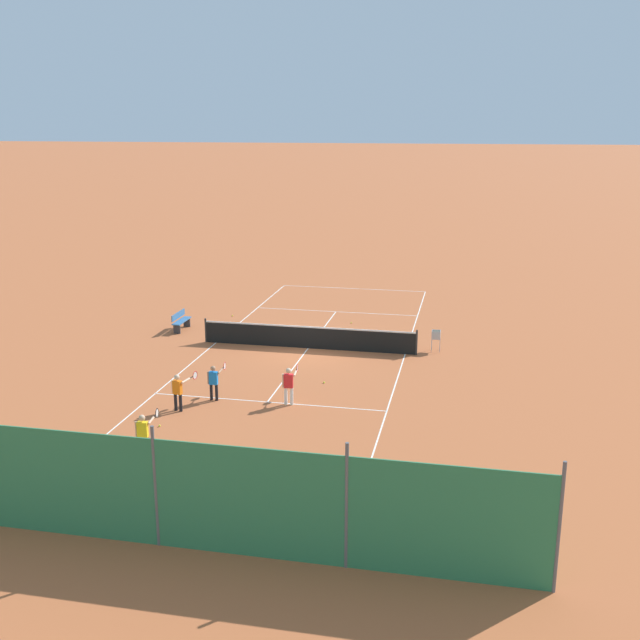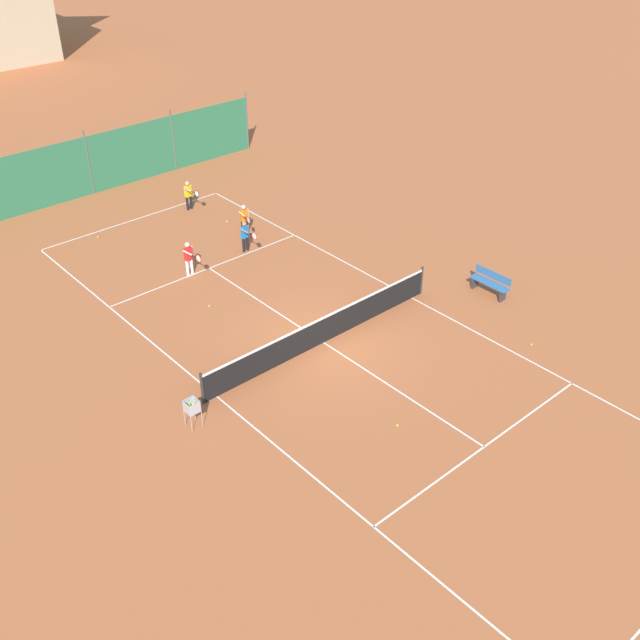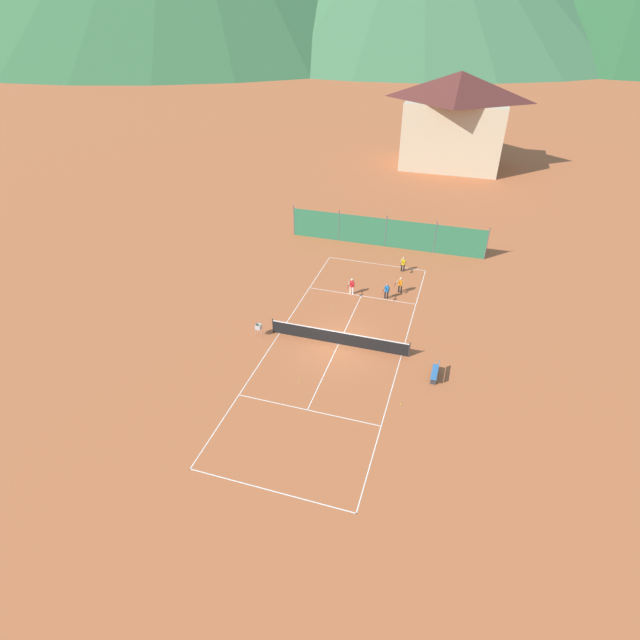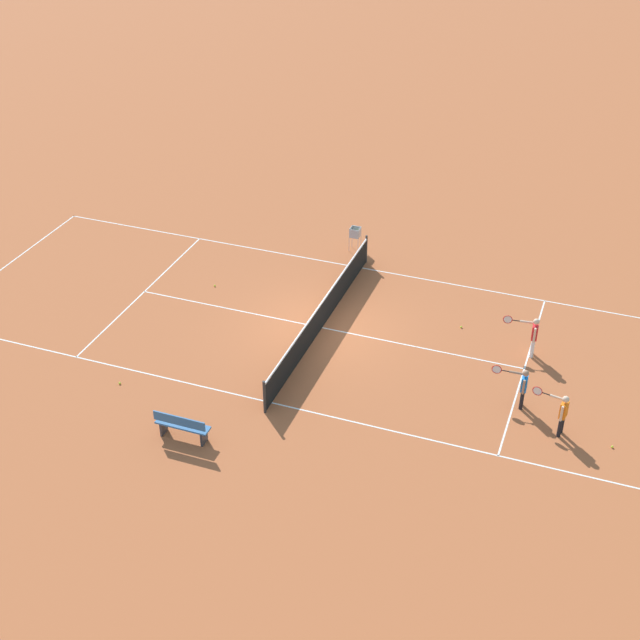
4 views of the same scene
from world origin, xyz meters
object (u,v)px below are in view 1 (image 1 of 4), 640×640
Objects in this scene: tennis_ball_near_corner at (232,316)px; courtside_bench at (181,321)px; ball_hopper at (436,336)px; player_far_baseline at (214,380)px; tennis_ball_by_net_left at (160,426)px; player_near_baseline at (178,389)px; tennis_ball_service_box at (287,471)px; tennis_ball_far_corner at (324,382)px; player_near_service at (289,383)px; player_far_service at (144,432)px; tennis_ball_alley_right at (351,323)px; tennis_net at (308,337)px.

tennis_ball_near_corner is 3.27m from courtside_bench.
tennis_ball_near_corner is 10.84m from ball_hopper.
tennis_ball_near_corner is at bearing -74.82° from player_far_baseline.
tennis_ball_by_net_left is at bearing 50.60° from ball_hopper.
player_near_baseline reaches higher than tennis_ball_near_corner.
tennis_ball_service_box is at bearing 127.98° from player_far_baseline.
courtside_bench is (7.87, -5.75, 0.42)m from tennis_ball_far_corner.
player_far_baseline is at bearing -109.34° from tennis_ball_by_net_left.
player_far_baseline is 10.16m from ball_hopper.
tennis_ball_far_corner is at bearing -139.40° from player_near_baseline.
tennis_ball_far_corner is at bearing 143.85° from courtside_bench.
player_near_service is 2.62m from player_far_baseline.
ball_hopper is 11.70m from courtside_bench.
tennis_ball_far_corner is 7.25m from tennis_ball_service_box.
tennis_ball_service_box is 15.41m from courtside_bench.
player_near_baseline is 5.91m from tennis_ball_service_box.
ball_hopper is at bearing 159.49° from tennis_ball_near_corner.
tennis_ball_far_corner is 6.16m from ball_hopper.
player_far_baseline is 18.82× the size of tennis_ball_near_corner.
tennis_ball_service_box is 1.00× the size of tennis_ball_near_corner.
player_near_service is at bearing -177.31° from player_far_baseline.
tennis_ball_far_corner is (-3.82, -7.05, -0.71)m from player_far_service.
ball_hopper is (-3.38, -12.05, 0.63)m from tennis_ball_service_box.
player_far_service is 4.67m from player_far_baseline.
player_near_baseline reaches higher than tennis_ball_alley_right.
player_far_baseline is (1.83, 6.56, 0.23)m from tennis_net.
player_far_service reaches higher than tennis_ball_far_corner.
tennis_ball_alley_right is 7.97m from courtside_bench.
ball_hopper is (-3.79, -4.82, 0.63)m from tennis_ball_far_corner.
player_near_service is 19.78× the size of tennis_ball_near_corner.
ball_hopper reaches higher than tennis_ball_alley_right.
tennis_ball_service_box is at bearing 141.47° from player_near_baseline.
player_near_service is at bearing -122.81° from player_far_service.
tennis_ball_near_corner is at bearing -62.78° from player_near_service.
player_near_service is 10.74m from courtside_bench.
player_near_service reaches higher than player_near_baseline.
tennis_ball_by_net_left is 0.07× the size of ball_hopper.
tennis_ball_by_net_left is (0.09, 1.42, -0.71)m from player_near_baseline.
tennis_ball_by_net_left is 12.72m from ball_hopper.
player_near_service reaches higher than courtside_bench.
player_far_baseline is at bearing 2.69° from player_near_service.
player_near_baseline is at bearing 72.57° from tennis_ball_alley_right.
player_near_service is 12.27m from tennis_ball_near_corner.
courtside_bench is at bearing 20.02° from tennis_ball_alley_right.
tennis_ball_by_net_left is (0.91, 2.60, -0.69)m from player_far_baseline.
courtside_bench is (4.05, -12.80, -0.29)m from player_far_service.
tennis_ball_service_box is at bearing 93.29° from tennis_ball_far_corner.
tennis_ball_alley_right is at bearing -104.67° from tennis_net.
tennis_ball_far_corner is 0.07× the size of ball_hopper.
tennis_ball_far_corner is 8.48m from tennis_ball_alley_right.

